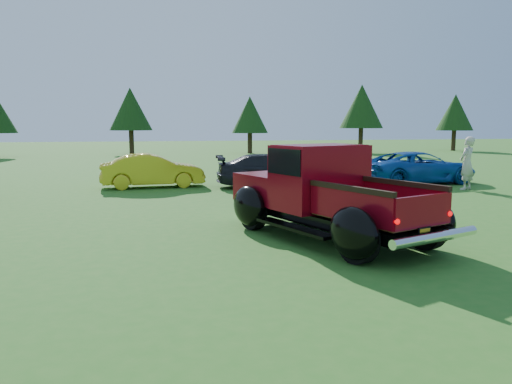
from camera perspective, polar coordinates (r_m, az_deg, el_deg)
ground at (r=8.70m, az=-1.49°, el=-7.31°), size 120.00×120.00×0.00m
tree_mid_left at (r=39.31m, az=-14.16°, el=9.16°), size 3.20×3.20×5.00m
tree_mid_right at (r=39.00m, az=-0.71°, el=8.80°), size 2.82×2.82×4.40m
tree_east at (r=41.23m, az=11.97°, el=9.53°), size 3.46×3.46×5.40m
tree_far_east at (r=46.41m, az=21.79°, el=8.43°), size 3.07×3.07×4.80m
pickup_truck at (r=10.24m, az=7.22°, el=-0.06°), size 3.71×5.31×1.85m
show_car_yellow at (r=18.34m, az=-11.76°, el=2.40°), size 3.74×1.56×1.20m
show_car_grey at (r=18.04m, az=1.98°, el=2.46°), size 4.23×1.98×1.19m
show_car_blue at (r=20.11m, az=18.08°, el=2.67°), size 4.62×2.54×1.22m
spectator at (r=18.74m, az=22.96°, el=3.04°), size 0.80×0.72×1.84m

